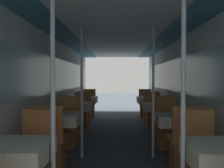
% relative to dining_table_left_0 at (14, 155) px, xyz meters
% --- Properties ---
extents(wall_left, '(0.05, 10.33, 2.15)m').
position_rel_dining_table_left_0_xyz_m(wall_left, '(-0.40, 2.95, 0.52)').
color(wall_left, silver).
rests_on(wall_left, ground_plane).
extents(wall_right, '(0.05, 10.33, 2.15)m').
position_rel_dining_table_left_0_xyz_m(wall_right, '(2.29, 2.95, 0.52)').
color(wall_right, silver).
rests_on(wall_right, ground_plane).
extents(ceiling_panel, '(2.69, 10.33, 0.07)m').
position_rel_dining_table_left_0_xyz_m(ceiling_panel, '(0.95, 2.95, 1.59)').
color(ceiling_panel, silver).
rests_on(ceiling_panel, wall_left).
extents(dining_table_left_0, '(0.64, 0.64, 0.73)m').
position_rel_dining_table_left_0_xyz_m(dining_table_left_0, '(0.00, 0.00, 0.00)').
color(dining_table_left_0, '#4C4C51').
rests_on(dining_table_left_0, ground_plane).
extents(chair_left_far_0, '(0.41, 0.41, 0.94)m').
position_rel_dining_table_left_0_xyz_m(chair_left_far_0, '(0.00, 0.58, -0.31)').
color(chair_left_far_0, '#9C5B31').
rests_on(chair_left_far_0, ground_plane).
extents(support_pole_left_0, '(0.04, 0.04, 2.15)m').
position_rel_dining_table_left_0_xyz_m(support_pole_left_0, '(0.36, -0.00, 0.47)').
color(support_pole_left_0, silver).
rests_on(support_pole_left_0, ground_plane).
extents(dining_table_left_1, '(0.64, 0.64, 0.73)m').
position_rel_dining_table_left_0_xyz_m(dining_table_left_1, '(0.00, 1.85, 0.00)').
color(dining_table_left_1, '#4C4C51').
rests_on(dining_table_left_1, ground_plane).
extents(chair_left_near_1, '(0.41, 0.41, 0.94)m').
position_rel_dining_table_left_0_xyz_m(chair_left_near_1, '(0.00, 1.27, -0.31)').
color(chair_left_near_1, '#9C5B31').
rests_on(chair_left_near_1, ground_plane).
extents(chair_left_far_1, '(0.41, 0.41, 0.94)m').
position_rel_dining_table_left_0_xyz_m(chair_left_far_1, '(0.00, 2.43, -0.31)').
color(chair_left_far_1, '#9C5B31').
rests_on(chair_left_far_1, ground_plane).
extents(support_pole_left_1, '(0.04, 0.04, 2.15)m').
position_rel_dining_table_left_0_xyz_m(support_pole_left_1, '(0.36, 1.85, 0.47)').
color(support_pole_left_1, silver).
rests_on(support_pole_left_1, ground_plane).
extents(dining_table_left_2, '(0.64, 0.64, 0.73)m').
position_rel_dining_table_left_0_xyz_m(dining_table_left_2, '(0.00, 3.70, 0.00)').
color(dining_table_left_2, '#4C4C51').
rests_on(dining_table_left_2, ground_plane).
extents(chair_left_near_2, '(0.41, 0.41, 0.94)m').
position_rel_dining_table_left_0_xyz_m(chair_left_near_2, '(0.00, 3.11, -0.31)').
color(chair_left_near_2, '#9C5B31').
rests_on(chair_left_near_2, ground_plane).
extents(chair_left_far_2, '(0.41, 0.41, 0.94)m').
position_rel_dining_table_left_0_xyz_m(chair_left_far_2, '(0.00, 4.28, -0.31)').
color(chair_left_far_2, '#9C5B31').
rests_on(chair_left_far_2, ground_plane).
extents(dining_table_left_3, '(0.64, 0.64, 0.73)m').
position_rel_dining_table_left_0_xyz_m(dining_table_left_3, '(0.00, 5.54, 0.00)').
color(dining_table_left_3, '#4C4C51').
rests_on(dining_table_left_3, ground_plane).
extents(chair_left_near_3, '(0.41, 0.41, 0.94)m').
position_rel_dining_table_left_0_xyz_m(chair_left_near_3, '(0.00, 4.96, -0.31)').
color(chair_left_near_3, '#9C5B31').
rests_on(chair_left_near_3, ground_plane).
extents(chair_left_far_3, '(0.41, 0.41, 0.94)m').
position_rel_dining_table_left_0_xyz_m(chair_left_far_3, '(0.00, 6.13, -0.31)').
color(chair_left_far_3, '#9C5B31').
rests_on(chair_left_far_3, ground_plane).
extents(dining_table_right_0, '(0.64, 0.64, 0.73)m').
position_rel_dining_table_left_0_xyz_m(dining_table_right_0, '(1.90, 0.00, 0.00)').
color(dining_table_right_0, '#4C4C51').
rests_on(dining_table_right_0, ground_plane).
extents(chair_right_far_0, '(0.41, 0.41, 0.94)m').
position_rel_dining_table_left_0_xyz_m(chair_right_far_0, '(1.90, 0.58, -0.31)').
color(chair_right_far_0, '#9C5B31').
rests_on(chair_right_far_0, ground_plane).
extents(support_pole_right_0, '(0.04, 0.04, 2.15)m').
position_rel_dining_table_left_0_xyz_m(support_pole_right_0, '(1.54, -0.00, 0.47)').
color(support_pole_right_0, silver).
rests_on(support_pole_right_0, ground_plane).
extents(dining_table_right_1, '(0.64, 0.64, 0.73)m').
position_rel_dining_table_left_0_xyz_m(dining_table_right_1, '(1.90, 1.85, 0.00)').
color(dining_table_right_1, '#4C4C51').
rests_on(dining_table_right_1, ground_plane).
extents(chair_right_near_1, '(0.41, 0.41, 0.94)m').
position_rel_dining_table_left_0_xyz_m(chair_right_near_1, '(1.90, 1.27, -0.31)').
color(chair_right_near_1, '#9C5B31').
rests_on(chair_right_near_1, ground_plane).
extents(chair_right_far_1, '(0.41, 0.41, 0.94)m').
position_rel_dining_table_left_0_xyz_m(chair_right_far_1, '(1.90, 2.43, -0.31)').
color(chair_right_far_1, '#9C5B31').
rests_on(chair_right_far_1, ground_plane).
extents(support_pole_right_1, '(0.04, 0.04, 2.15)m').
position_rel_dining_table_left_0_xyz_m(support_pole_right_1, '(1.54, 1.85, 0.47)').
color(support_pole_right_1, silver).
rests_on(support_pole_right_1, ground_plane).
extents(dining_table_right_2, '(0.64, 0.64, 0.73)m').
position_rel_dining_table_left_0_xyz_m(dining_table_right_2, '(1.90, 3.70, 0.00)').
color(dining_table_right_2, '#4C4C51').
rests_on(dining_table_right_2, ground_plane).
extents(chair_right_near_2, '(0.41, 0.41, 0.94)m').
position_rel_dining_table_left_0_xyz_m(chair_right_near_2, '(1.90, 3.11, -0.31)').
color(chair_right_near_2, '#9C5B31').
rests_on(chair_right_near_2, ground_plane).
extents(chair_right_far_2, '(0.41, 0.41, 0.94)m').
position_rel_dining_table_left_0_xyz_m(chair_right_far_2, '(1.90, 4.28, -0.31)').
color(chair_right_far_2, '#9C5B31').
rests_on(chair_right_far_2, ground_plane).
extents(dining_table_right_3, '(0.64, 0.64, 0.73)m').
position_rel_dining_table_left_0_xyz_m(dining_table_right_3, '(1.90, 5.54, 0.00)').
color(dining_table_right_3, '#4C4C51').
rests_on(dining_table_right_3, ground_plane).
extents(chair_right_near_3, '(0.41, 0.41, 0.94)m').
position_rel_dining_table_left_0_xyz_m(chair_right_near_3, '(1.90, 4.96, -0.31)').
color(chair_right_near_3, '#9C5B31').
rests_on(chair_right_near_3, ground_plane).
extents(chair_right_far_3, '(0.41, 0.41, 0.94)m').
position_rel_dining_table_left_0_xyz_m(chair_right_far_3, '(1.90, 6.13, -0.31)').
color(chair_right_far_3, '#9C5B31').
rests_on(chair_right_far_3, ground_plane).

